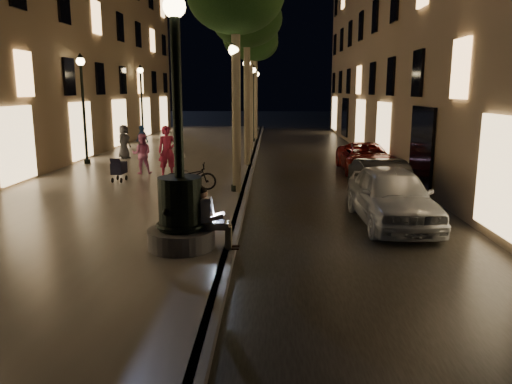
{
  "coord_description": "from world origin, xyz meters",
  "views": [
    {
      "loc": [
        0.87,
        -7.95,
        3.44
      ],
      "look_at": [
        0.53,
        3.0,
        1.19
      ],
      "focal_mm": 35.0,
      "sensor_mm": 36.0,
      "label": 1
    }
  ],
  "objects_px": {
    "lamp_left_b": "(83,95)",
    "bicycle": "(190,177)",
    "lamp_curb_d": "(257,93)",
    "pedestrian_red": "(167,151)",
    "tree_far": "(255,43)",
    "pedestrian_dark": "(124,142)",
    "tree_second": "(247,20)",
    "car_third": "(366,158)",
    "lamp_curb_c": "(253,93)",
    "pedestrian_pink": "(142,154)",
    "car_second": "(384,183)",
    "lamp_curb_a": "(235,97)",
    "lamp_curb_b": "(247,94)",
    "lamp_left_c": "(141,93)",
    "car_front": "(392,196)",
    "tree_third": "(250,39)",
    "stroller": "(119,168)",
    "seated_man_laptop": "(210,216)",
    "fountain_lamppost": "(180,200)",
    "pedestrian_blue": "(142,142)",
    "pedestrian_white": "(174,151)"
  },
  "relations": [
    {
      "from": "stroller",
      "to": "bicycle",
      "type": "distance_m",
      "value": 3.17
    },
    {
      "from": "stroller",
      "to": "tree_far",
      "type": "bearing_deg",
      "value": 77.78
    },
    {
      "from": "car_third",
      "to": "pedestrian_white",
      "type": "distance_m",
      "value": 8.04
    },
    {
      "from": "tree_second",
      "to": "car_third",
      "type": "distance_m",
      "value": 7.69
    },
    {
      "from": "car_second",
      "to": "pedestrian_blue",
      "type": "height_order",
      "value": "pedestrian_blue"
    },
    {
      "from": "lamp_curb_a",
      "to": "lamp_curb_b",
      "type": "bearing_deg",
      "value": 90.0
    },
    {
      "from": "lamp_curb_a",
      "to": "car_third",
      "type": "distance_m",
      "value": 7.81
    },
    {
      "from": "lamp_curb_b",
      "to": "lamp_left_c",
      "type": "relative_size",
      "value": 1.0
    },
    {
      "from": "car_front",
      "to": "lamp_left_b",
      "type": "bearing_deg",
      "value": 139.39
    },
    {
      "from": "tree_third",
      "to": "pedestrian_white",
      "type": "xyz_separation_m",
      "value": [
        -2.78,
        -7.84,
        -5.15
      ]
    },
    {
      "from": "lamp_curb_c",
      "to": "car_second",
      "type": "height_order",
      "value": "lamp_curb_c"
    },
    {
      "from": "pedestrian_blue",
      "to": "car_third",
      "type": "bearing_deg",
      "value": 26.45
    },
    {
      "from": "fountain_lamppost",
      "to": "car_front",
      "type": "height_order",
      "value": "fountain_lamppost"
    },
    {
      "from": "lamp_curb_b",
      "to": "pedestrian_blue",
      "type": "height_order",
      "value": "lamp_curb_b"
    },
    {
      "from": "tree_second",
      "to": "tree_third",
      "type": "xyz_separation_m",
      "value": [
        -0.1,
        6.0,
        -0.2
      ]
    },
    {
      "from": "lamp_curb_c",
      "to": "pedestrian_white",
      "type": "bearing_deg",
      "value": -103.22
    },
    {
      "from": "lamp_curb_a",
      "to": "car_second",
      "type": "height_order",
      "value": "lamp_curb_a"
    },
    {
      "from": "seated_man_laptop",
      "to": "pedestrian_pink",
      "type": "height_order",
      "value": "pedestrian_pink"
    },
    {
      "from": "lamp_curb_a",
      "to": "lamp_left_c",
      "type": "xyz_separation_m",
      "value": [
        -7.1,
        16.0,
        0.0
      ]
    },
    {
      "from": "lamp_curb_a",
      "to": "car_third",
      "type": "bearing_deg",
      "value": 45.22
    },
    {
      "from": "lamp_left_b",
      "to": "bicycle",
      "type": "distance_m",
      "value": 8.53
    },
    {
      "from": "tree_far",
      "to": "pedestrian_dark",
      "type": "height_order",
      "value": "tree_far"
    },
    {
      "from": "fountain_lamppost",
      "to": "car_second",
      "type": "xyz_separation_m",
      "value": [
        5.29,
        5.04,
        -0.55
      ]
    },
    {
      "from": "pedestrian_red",
      "to": "pedestrian_dark",
      "type": "xyz_separation_m",
      "value": [
        -3.11,
        4.95,
        -0.16
      ]
    },
    {
      "from": "fountain_lamppost",
      "to": "pedestrian_dark",
      "type": "height_order",
      "value": "fountain_lamppost"
    },
    {
      "from": "tree_second",
      "to": "pedestrian_dark",
      "type": "xyz_separation_m",
      "value": [
        -5.99,
        1.68,
        -5.33
      ]
    },
    {
      "from": "tree_far",
      "to": "car_third",
      "type": "distance_m",
      "value": 14.93
    },
    {
      "from": "lamp_curb_d",
      "to": "stroller",
      "type": "distance_m",
      "value": 22.98
    },
    {
      "from": "lamp_curb_a",
      "to": "pedestrian_white",
      "type": "xyz_separation_m",
      "value": [
        -2.78,
        4.16,
        -2.25
      ]
    },
    {
      "from": "tree_third",
      "to": "lamp_curb_b",
      "type": "height_order",
      "value": "tree_third"
    },
    {
      "from": "stroller",
      "to": "pedestrian_white",
      "type": "distance_m",
      "value": 3.01
    },
    {
      "from": "pedestrian_dark",
      "to": "seated_man_laptop",
      "type": "bearing_deg",
      "value": -139.94
    },
    {
      "from": "lamp_curb_a",
      "to": "lamp_left_b",
      "type": "bearing_deg",
      "value": 139.8
    },
    {
      "from": "lamp_curb_a",
      "to": "pedestrian_blue",
      "type": "bearing_deg",
      "value": 122.44
    },
    {
      "from": "lamp_left_c",
      "to": "car_third",
      "type": "relative_size",
      "value": 1.08
    },
    {
      "from": "tree_second",
      "to": "bicycle",
      "type": "height_order",
      "value": "tree_second"
    },
    {
      "from": "tree_third",
      "to": "stroller",
      "type": "xyz_separation_m",
      "value": [
        -4.31,
        -10.42,
        -5.45
      ]
    },
    {
      "from": "tree_third",
      "to": "pedestrian_dark",
      "type": "height_order",
      "value": "tree_third"
    },
    {
      "from": "car_front",
      "to": "pedestrian_pink",
      "type": "height_order",
      "value": "pedestrian_pink"
    },
    {
      "from": "pedestrian_dark",
      "to": "bicycle",
      "type": "relative_size",
      "value": 0.94
    },
    {
      "from": "lamp_curb_b",
      "to": "lamp_curb_c",
      "type": "distance_m",
      "value": 8.0
    },
    {
      "from": "lamp_left_c",
      "to": "fountain_lamppost",
      "type": "bearing_deg",
      "value": -73.78
    },
    {
      "from": "lamp_curb_d",
      "to": "pedestrian_red",
      "type": "distance_m",
      "value": 21.55
    },
    {
      "from": "lamp_curb_c",
      "to": "pedestrian_pink",
      "type": "xyz_separation_m",
      "value": [
        -3.91,
        -12.67,
        -2.25
      ]
    },
    {
      "from": "lamp_curb_b",
      "to": "lamp_left_b",
      "type": "relative_size",
      "value": 1.0
    },
    {
      "from": "lamp_curb_d",
      "to": "car_third",
      "type": "distance_m",
      "value": 19.65
    },
    {
      "from": "lamp_curb_d",
      "to": "lamp_left_c",
      "type": "xyz_separation_m",
      "value": [
        -7.1,
        -8.0,
        0.0
      ]
    },
    {
      "from": "lamp_curb_c",
      "to": "tree_third",
      "type": "bearing_deg",
      "value": -90.0
    },
    {
      "from": "fountain_lamppost",
      "to": "pedestrian_pink",
      "type": "distance_m",
      "value": 9.87
    },
    {
      "from": "seated_man_laptop",
      "to": "lamp_left_c",
      "type": "bearing_deg",
      "value": 107.68
    }
  ]
}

